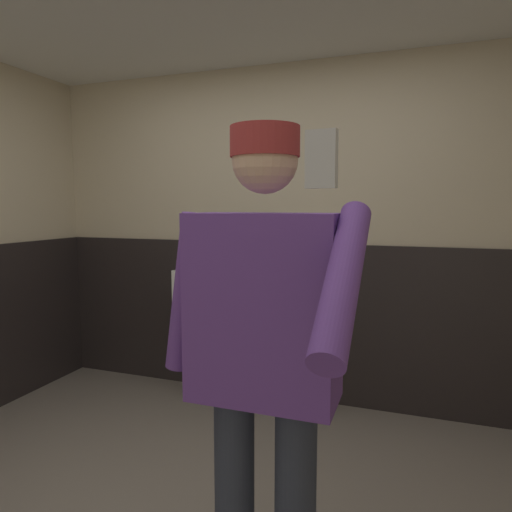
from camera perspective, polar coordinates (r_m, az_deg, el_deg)
The scene contains 7 objects.
wall_back at distance 3.49m, azimuth 3.80°, elevation 2.67°, with size 4.49×0.12×2.52m, color beige.
wainscot_band_back at distance 3.52m, azimuth 3.39°, elevation -8.14°, with size 3.89×0.03×1.20m, color black.
urinal_left at distance 3.57m, azimuth -6.64°, elevation -5.11°, with size 0.40×0.34×1.24m.
urinal_middle at distance 3.31m, azimuth 5.17°, elevation -5.99°, with size 0.40×0.34×1.24m.
privacy_divider_panel at distance 3.32m, azimuth -1.39°, elevation -2.88°, with size 0.04×0.40×0.90m, color #4C4C51.
person at distance 1.52m, azimuth 0.98°, elevation -11.35°, with size 0.70×0.60×1.73m.
cell_phone at distance 0.89m, azimuth 8.24°, elevation 11.99°, with size 0.06×0.02×0.11m, color silver.
Camera 1 is at (0.94, -1.60, 1.48)m, focal length 31.74 mm.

